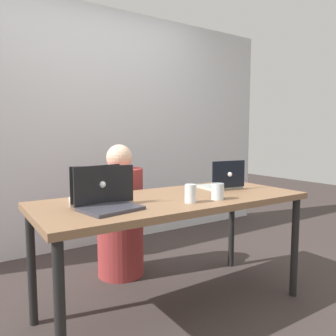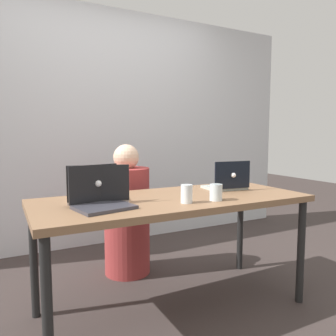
# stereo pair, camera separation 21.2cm
# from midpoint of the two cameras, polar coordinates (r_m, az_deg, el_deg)

# --- Properties ---
(ground_plane) EXTENTS (12.00, 12.00, 0.00)m
(ground_plane) POSITION_cam_midpoint_polar(r_m,az_deg,el_deg) (2.34, 3.71, -23.28)
(ground_plane) COLOR #392F2D
(back_wall) EXTENTS (4.50, 0.10, 2.41)m
(back_wall) POSITION_cam_midpoint_polar(r_m,az_deg,el_deg) (3.46, -9.50, 6.89)
(back_wall) COLOR silver
(back_wall) RESTS_ON ground
(desk) EXTENTS (1.72, 0.73, 0.74)m
(desk) POSITION_cam_midpoint_polar(r_m,az_deg,el_deg) (2.10, 3.83, -6.89)
(desk) COLOR brown
(desk) RESTS_ON ground
(person_at_center) EXTENTS (0.38, 0.38, 1.06)m
(person_at_center) POSITION_cam_midpoint_polar(r_m,az_deg,el_deg) (2.71, -4.94, -8.44)
(person_at_center) COLOR #9B3333
(person_at_center) RESTS_ON ground
(laptop_back_left) EXTENTS (0.39, 0.31, 0.22)m
(laptop_back_left) POSITION_cam_midpoint_polar(r_m,az_deg,el_deg) (1.96, -9.02, -4.43)
(laptop_back_left) COLOR silver
(laptop_back_left) RESTS_ON desk
(laptop_front_left) EXTENTS (0.33, 0.29, 0.23)m
(laptop_front_left) POSITION_cam_midpoint_polar(r_m,az_deg,el_deg) (1.80, -8.44, -5.30)
(laptop_front_left) COLOR #36353E
(laptop_front_left) RESTS_ON desk
(laptop_back_right) EXTENTS (0.30, 0.26, 0.21)m
(laptop_back_right) POSITION_cam_midpoint_polar(r_m,az_deg,el_deg) (2.42, 12.72, -2.61)
(laptop_back_right) COLOR #AEB9B2
(laptop_back_right) RESTS_ON desk
(water_glass_right) EXTENTS (0.08, 0.08, 0.10)m
(water_glass_right) POSITION_cam_midpoint_polar(r_m,az_deg,el_deg) (2.01, 11.36, -4.38)
(water_glass_right) COLOR silver
(water_glass_right) RESTS_ON desk
(water_glass_center) EXTENTS (0.07, 0.07, 0.11)m
(water_glass_center) POSITION_cam_midpoint_polar(r_m,az_deg,el_deg) (1.91, 6.45, -4.73)
(water_glass_center) COLOR white
(water_glass_center) RESTS_ON desk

